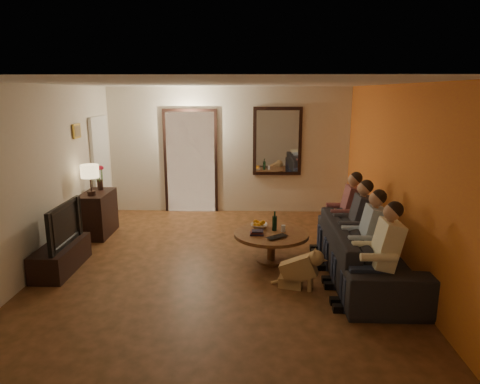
{
  "coord_description": "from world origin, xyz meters",
  "views": [
    {
      "loc": [
        0.46,
        -5.84,
        2.49
      ],
      "look_at": [
        0.3,
        0.3,
        1.05
      ],
      "focal_mm": 32.0,
      "sensor_mm": 36.0,
      "label": 1
    }
  ],
  "objects_px": {
    "table_lamp": "(90,180)",
    "wine_bottle": "(275,221)",
    "tv": "(58,224)",
    "coffee_table": "(271,247)",
    "person_c": "(355,228)",
    "laptop": "(279,238)",
    "tv_stand": "(61,257)",
    "person_d": "(346,216)",
    "person_b": "(366,243)",
    "bowl": "(259,226)",
    "sofa": "(367,251)",
    "dog": "(299,268)",
    "dresser": "(98,214)",
    "person_a": "(380,261)"
  },
  "relations": [
    {
      "from": "table_lamp",
      "to": "wine_bottle",
      "type": "height_order",
      "value": "table_lamp"
    },
    {
      "from": "tv",
      "to": "coffee_table",
      "type": "height_order",
      "value": "tv"
    },
    {
      "from": "person_c",
      "to": "laptop",
      "type": "xyz_separation_m",
      "value": [
        -1.08,
        -0.05,
        -0.14
      ]
    },
    {
      "from": "tv_stand",
      "to": "person_d",
      "type": "distance_m",
      "value": 4.29
    },
    {
      "from": "tv",
      "to": "person_c",
      "type": "height_order",
      "value": "person_c"
    },
    {
      "from": "person_b",
      "to": "bowl",
      "type": "bearing_deg",
      "value": 142.42
    },
    {
      "from": "person_b",
      "to": "table_lamp",
      "type": "bearing_deg",
      "value": 157.28
    },
    {
      "from": "sofa",
      "to": "person_d",
      "type": "xyz_separation_m",
      "value": [
        -0.1,
        0.9,
        0.23
      ]
    },
    {
      "from": "sofa",
      "to": "person_c",
      "type": "xyz_separation_m",
      "value": [
        -0.1,
        0.3,
        0.23
      ]
    },
    {
      "from": "person_d",
      "to": "bowl",
      "type": "bearing_deg",
      "value": -173.52
    },
    {
      "from": "person_b",
      "to": "coffee_table",
      "type": "relative_size",
      "value": 1.07
    },
    {
      "from": "person_c",
      "to": "table_lamp",
      "type": "bearing_deg",
      "value": 164.59
    },
    {
      "from": "person_d",
      "to": "dog",
      "type": "height_order",
      "value": "person_d"
    },
    {
      "from": "tv",
      "to": "dresser",
      "type": "bearing_deg",
      "value": 0.0
    },
    {
      "from": "table_lamp",
      "to": "wine_bottle",
      "type": "relative_size",
      "value": 1.74
    },
    {
      "from": "coffee_table",
      "to": "laptop",
      "type": "xyz_separation_m",
      "value": [
        0.1,
        -0.28,
        0.24
      ]
    },
    {
      "from": "tv",
      "to": "dog",
      "type": "relative_size",
      "value": 1.86
    },
    {
      "from": "coffee_table",
      "to": "laptop",
      "type": "bearing_deg",
      "value": -70.35
    },
    {
      "from": "laptop",
      "to": "coffee_table",
      "type": "bearing_deg",
      "value": 71.34
    },
    {
      "from": "sofa",
      "to": "person_b",
      "type": "xyz_separation_m",
      "value": [
        -0.1,
        -0.3,
        0.23
      ]
    },
    {
      "from": "person_a",
      "to": "person_b",
      "type": "xyz_separation_m",
      "value": [
        0.0,
        0.6,
        0.0
      ]
    },
    {
      "from": "tv_stand",
      "to": "dog",
      "type": "bearing_deg",
      "value": -8.72
    },
    {
      "from": "person_b",
      "to": "wine_bottle",
      "type": "distance_m",
      "value": 1.46
    },
    {
      "from": "tv",
      "to": "coffee_table",
      "type": "bearing_deg",
      "value": -82.52
    },
    {
      "from": "table_lamp",
      "to": "person_a",
      "type": "relative_size",
      "value": 0.45
    },
    {
      "from": "coffee_table",
      "to": "wine_bottle",
      "type": "bearing_deg",
      "value": 63.43
    },
    {
      "from": "wine_bottle",
      "to": "tv_stand",
      "type": "bearing_deg",
      "value": -170.81
    },
    {
      "from": "tv_stand",
      "to": "person_b",
      "type": "xyz_separation_m",
      "value": [
        4.2,
        -0.43,
        0.41
      ]
    },
    {
      "from": "tv",
      "to": "person_d",
      "type": "bearing_deg",
      "value": -79.59
    },
    {
      "from": "person_b",
      "to": "tv_stand",
      "type": "bearing_deg",
      "value": 174.17
    },
    {
      "from": "tv_stand",
      "to": "coffee_table",
      "type": "distance_m",
      "value": 3.05
    },
    {
      "from": "table_lamp",
      "to": "tv_stand",
      "type": "distance_m",
      "value": 1.58
    },
    {
      "from": "coffee_table",
      "to": "bowl",
      "type": "relative_size",
      "value": 4.31
    },
    {
      "from": "person_a",
      "to": "laptop",
      "type": "height_order",
      "value": "person_a"
    },
    {
      "from": "person_a",
      "to": "bowl",
      "type": "relative_size",
      "value": 4.63
    },
    {
      "from": "dog",
      "to": "dresser",
      "type": "bearing_deg",
      "value": 163.29
    },
    {
      "from": "table_lamp",
      "to": "tv_stand",
      "type": "relative_size",
      "value": 0.48
    },
    {
      "from": "bowl",
      "to": "wine_bottle",
      "type": "height_order",
      "value": "wine_bottle"
    },
    {
      "from": "tv_stand",
      "to": "sofa",
      "type": "xyz_separation_m",
      "value": [
        4.3,
        -0.13,
        0.18
      ]
    },
    {
      "from": "table_lamp",
      "to": "bowl",
      "type": "xyz_separation_m",
      "value": [
        2.84,
        -0.71,
        -0.56
      ]
    },
    {
      "from": "tv",
      "to": "person_a",
      "type": "xyz_separation_m",
      "value": [
        4.2,
        -1.03,
        -0.08
      ]
    },
    {
      "from": "dresser",
      "to": "person_a",
      "type": "height_order",
      "value": "person_a"
    },
    {
      "from": "dresser",
      "to": "person_a",
      "type": "distance_m",
      "value": 4.93
    },
    {
      "from": "person_d",
      "to": "dog",
      "type": "relative_size",
      "value": 2.14
    },
    {
      "from": "coffee_table",
      "to": "bowl",
      "type": "bearing_deg",
      "value": 129.29
    },
    {
      "from": "person_c",
      "to": "bowl",
      "type": "xyz_separation_m",
      "value": [
        -1.36,
        0.45,
        -0.12
      ]
    },
    {
      "from": "person_c",
      "to": "bowl",
      "type": "relative_size",
      "value": 4.63
    },
    {
      "from": "person_b",
      "to": "person_d",
      "type": "relative_size",
      "value": 1.0
    },
    {
      "from": "person_b",
      "to": "sofa",
      "type": "bearing_deg",
      "value": 71.57
    },
    {
      "from": "person_d",
      "to": "wine_bottle",
      "type": "height_order",
      "value": "person_d"
    }
  ]
}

